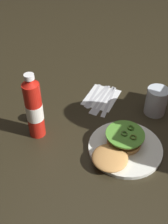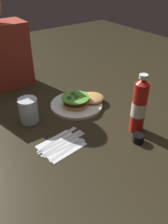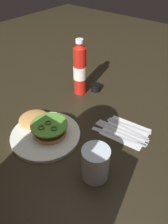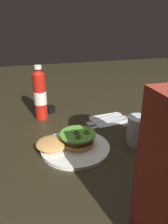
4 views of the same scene
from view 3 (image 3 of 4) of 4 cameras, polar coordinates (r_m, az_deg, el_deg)
ground_plane at (r=0.79m, az=2.60°, el=-7.76°), size 3.00×3.00×0.00m
dinner_plate at (r=0.82m, az=-10.03°, el=-5.95°), size 0.25×0.25×0.01m
burger_sandwich at (r=0.82m, az=-10.56°, el=-3.39°), size 0.22×0.13×0.05m
ketchup_bottle at (r=0.98m, az=-1.11°, el=11.03°), size 0.06×0.06×0.26m
water_glass at (r=0.66m, az=3.02°, el=-13.33°), size 0.08×0.08×0.11m
condiment_cup at (r=1.04m, az=3.13°, el=6.46°), size 0.05×0.05×0.03m
napkin at (r=0.84m, az=10.87°, el=-5.08°), size 0.17×0.14×0.00m
fork_utensil at (r=0.87m, az=10.81°, el=-3.05°), size 0.17×0.05×0.00m
spoon_utensil at (r=0.86m, az=9.80°, el=-3.36°), size 0.18×0.03×0.00m
butter_knife at (r=0.84m, az=9.26°, el=-4.26°), size 0.21×0.04×0.00m
table_knife at (r=0.83m, az=8.70°, el=-4.98°), size 0.21×0.03×0.00m
steak_knife at (r=0.81m, az=8.04°, el=-5.92°), size 0.21×0.06×0.00m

